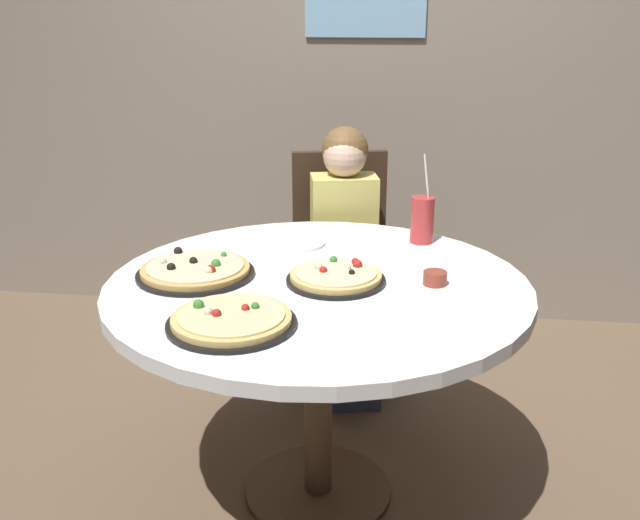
% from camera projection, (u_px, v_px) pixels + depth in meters
% --- Properties ---
extents(ground_plane, '(8.00, 8.00, 0.00)m').
position_uv_depth(ground_plane, '(318.00, 492.00, 2.40)').
color(ground_plane, brown).
extents(wall_with_window, '(5.20, 0.14, 2.90)m').
position_uv_depth(wall_with_window, '(362.00, 22.00, 3.42)').
color(wall_with_window, gray).
rests_on(wall_with_window, ground_plane).
extents(dining_table, '(1.26, 1.26, 0.75)m').
position_uv_depth(dining_table, '(318.00, 310.00, 2.18)').
color(dining_table, white).
rests_on(dining_table, ground_plane).
extents(chair_wooden, '(0.48, 0.48, 0.95)m').
position_uv_depth(chair_wooden, '(341.00, 253.00, 3.07)').
color(chair_wooden, '#382619').
rests_on(chair_wooden, ground_plane).
extents(diner_child, '(0.33, 0.43, 1.08)m').
position_uv_depth(diner_child, '(345.00, 279.00, 2.92)').
color(diner_child, '#3F4766').
rests_on(diner_child, ground_plane).
extents(pizza_veggie, '(0.34, 0.34, 0.05)m').
position_uv_depth(pizza_veggie, '(231.00, 320.00, 1.85)').
color(pizza_veggie, black).
rests_on(pizza_veggie, dining_table).
extents(pizza_cheese, '(0.30, 0.30, 0.05)m').
position_uv_depth(pizza_cheese, '(336.00, 277.00, 2.14)').
color(pizza_cheese, black).
rests_on(pizza_cheese, dining_table).
extents(pizza_pepperoni, '(0.36, 0.36, 0.05)m').
position_uv_depth(pizza_pepperoni, '(195.00, 271.00, 2.19)').
color(pizza_pepperoni, black).
rests_on(pizza_pepperoni, dining_table).
extents(soda_cup, '(0.08, 0.08, 0.31)m').
position_uv_depth(soda_cup, '(422.00, 220.00, 2.48)').
color(soda_cup, '#B73333').
rests_on(soda_cup, dining_table).
extents(sauce_bowl, '(0.07, 0.07, 0.04)m').
position_uv_depth(sauce_bowl, '(435.00, 278.00, 2.12)').
color(sauce_bowl, brown).
rests_on(sauce_bowl, dining_table).
extents(plate_small, '(0.18, 0.18, 0.01)m').
position_uv_depth(plate_small, '(299.00, 243.00, 2.48)').
color(plate_small, white).
rests_on(plate_small, dining_table).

